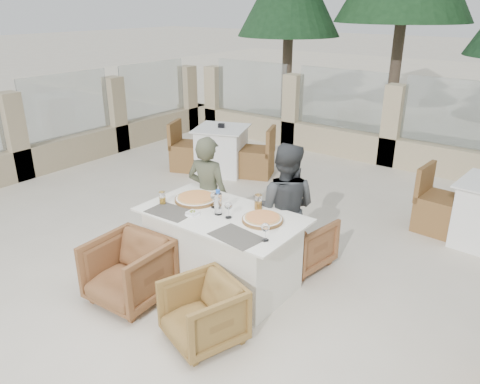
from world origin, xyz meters
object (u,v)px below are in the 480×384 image
Objects in this scene: pizza_left at (196,198)px; beer_glass_right at (258,202)px; pizza_right at (263,219)px; wine_glass_centre at (214,199)px; wine_glass_near at (228,209)px; diner_left at (208,196)px; wine_glass_corner at (265,231)px; armchair_far_left at (228,224)px; diner_right at (284,208)px; beer_glass_left at (162,198)px; olive_dish at (193,213)px; dining_table at (222,249)px; armchair_near_right at (203,313)px; armchair_near_left at (129,271)px; bg_table_a at (222,150)px; water_bottle at (218,202)px; armchair_far_right at (300,241)px.

beer_glass_right is (0.63, 0.22, 0.05)m from pizza_left.
pizza_right is 0.57m from wine_glass_centre.
wine_glass_near is 0.14× the size of diner_left.
wine_glass_corner is (1.06, -0.29, 0.06)m from pizza_left.
wine_glass_centre is at bearing 119.28° from armchair_far_left.
diner_right is (0.78, -0.05, 0.43)m from armchair_far_left.
pizza_left is at bearing 50.67° from beer_glass_left.
olive_dish is at bearing 35.49° from diner_right.
dining_table is 8.70× the size of wine_glass_near.
dining_table is at bearing 40.83° from diner_right.
wine_glass_centre is 0.31× the size of armchair_near_right.
wine_glass_centre reaches higher than armchair_near_left.
wine_glass_corner reaches higher than bg_table_a.
beer_glass_right is (-0.43, 0.51, -0.02)m from wine_glass_corner.
diner_right reaches higher than water_bottle.
diner_right reaches higher than armchair_far_left.
diner_left is 0.91m from diner_right.
diner_right is at bearing -60.58° from bg_table_a.
armchair_far_left is at bearing 77.64° from beer_glass_left.
wine_glass_corner is 0.86m from armchair_near_right.
beer_glass_left is at bearing 178.22° from olive_dish.
dining_table is 1.18× the size of diner_left.
pizza_left is at bearing 164.61° from wine_glass_corner.
water_bottle is 1.12m from armchair_far_right.
beer_glass_right is 1.37× the size of olive_dish.
armchair_far_left is at bearing 147.16° from pizza_right.
pizza_left is 2.93× the size of beer_glass_right.
olive_dish is 0.73m from diner_left.
dining_table is 1.14× the size of diner_right.
olive_dish is 1.02m from armchair_near_right.
bg_table_a is at bearing 145.99° from armchair_near_right.
dining_table is at bearing 162.94° from wine_glass_corner.
pizza_right is at bearing 24.91° from olive_dish.
beer_glass_right is at bearing 49.48° from olive_dish.
beer_glass_right is 0.77m from armchair_far_right.
dining_table is at bearing -72.38° from bg_table_a.
bg_table_a is at bearing 127.93° from wine_glass_centre.
wine_glass_centre reaches higher than beer_glass_right.
wine_glass_corner is at bearing 88.98° from armchair_near_right.
olive_dish is (-0.21, -0.19, 0.41)m from dining_table.
diner_left is (-0.97, 0.34, -0.12)m from pizza_right.
beer_glass_left reaches higher than armchair_far_right.
wine_glass_centre is 1.10m from armchair_far_right.
beer_glass_right is 0.24× the size of armchair_far_right.
wine_glass_near is at bearing 131.98° from armchair_near_right.
beer_glass_left is at bearing -166.52° from water_bottle.
wine_glass_centre is 1.41× the size of beer_glass_left.
armchair_near_left is 1.15× the size of armchair_near_right.
armchair_near_left reaches higher than armchair_near_right.
wine_glass_near is 0.31× the size of armchair_far_left.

